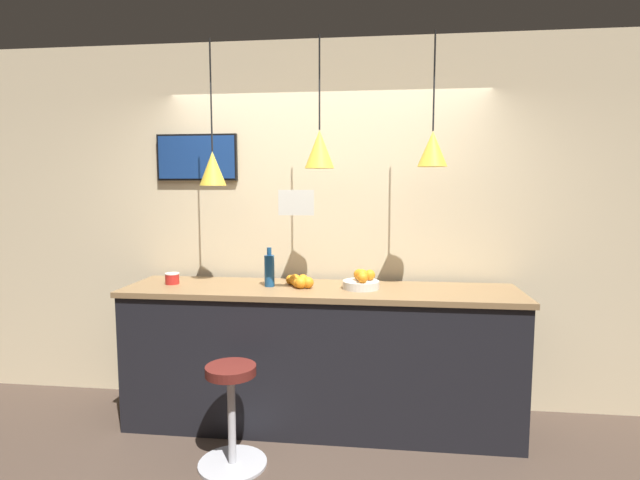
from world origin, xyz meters
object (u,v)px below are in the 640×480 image
mounted_tv (197,157)px  juice_bottle (269,270)px  bar_stool (231,407)px  spread_jar (172,278)px  fruit_bowl (362,281)px

mounted_tv → juice_bottle: bearing=-29.4°
bar_stool → spread_jar: spread_jar is taller
spread_jar → juice_bottle: bearing=0.0°
spread_jar → mounted_tv: mounted_tv is taller
bar_stool → juice_bottle: juice_bottle is taller
bar_stool → mounted_tv: (-0.56, 1.01, 1.61)m
fruit_bowl → juice_bottle: size_ratio=0.91×
fruit_bowl → spread_jar: (-1.43, 0.00, -0.01)m
spread_jar → fruit_bowl: bearing=-0.0°
juice_bottle → mounted_tv: mounted_tv is taller
bar_stool → juice_bottle: (0.11, 0.63, 0.77)m
juice_bottle → bar_stool: bearing=-100.0°
mounted_tv → fruit_bowl: bearing=-15.7°
bar_stool → fruit_bowl: 1.23m
spread_jar → mounted_tv: (0.08, 0.38, 0.92)m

